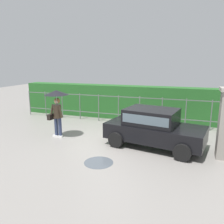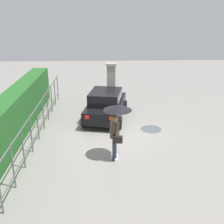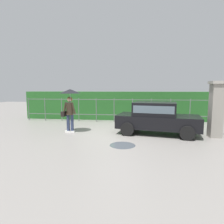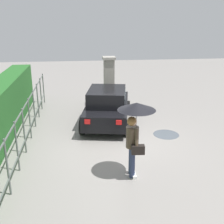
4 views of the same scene
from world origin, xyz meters
name	(u,v)px [view 1 (image 1 of 4)]	position (x,y,z in m)	size (l,w,h in m)	color
ground_plane	(108,142)	(0.00, 0.00, 0.00)	(40.00, 40.00, 0.00)	gray
car	(153,126)	(1.81, 0.20, 0.80)	(3.95, 2.40, 1.48)	black
pedestrian	(57,102)	(-2.26, -0.09, 1.55)	(1.01, 1.01, 2.08)	#2D3856
fence_section	(118,108)	(-0.50, 3.11, 0.82)	(11.56, 0.05, 1.50)	#59605B
hedge_row	(124,102)	(-0.50, 4.18, 0.95)	(12.51, 0.90, 1.90)	#235B23
puddle_near	(99,162)	(0.36, -1.86, 0.00)	(0.96, 0.96, 0.00)	#4C545B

